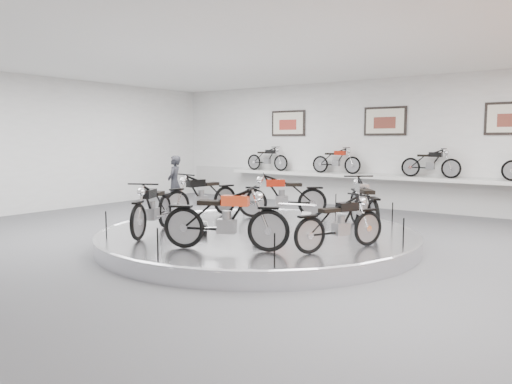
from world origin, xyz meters
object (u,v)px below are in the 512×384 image
Objects in this scene: bike_d at (152,207)px; display_platform at (258,238)px; bike_e at (225,218)px; bike_b at (283,195)px; shelf at (380,177)px; bike_f at (340,223)px; bike_a at (364,203)px; visitor at (174,183)px; bike_c at (202,195)px.

display_platform is at bearing 108.76° from bike_d.
bike_e is (2.11, -0.31, 0.02)m from bike_d.
bike_e is (1.16, -3.53, 0.01)m from bike_b.
shelf is 7.38m from bike_f.
bike_d is (-3.14, -2.91, -0.02)m from bike_a.
bike_d is 1.06× the size of visitor.
bike_f is at bearing 39.28° from visitor.
bike_d is at bearing -134.81° from display_platform.
bike_a is 4.28m from bike_d.
shelf is 6.27× the size of bike_d.
bike_d is at bearing -100.60° from shelf.
visitor reaches higher than bike_c.
display_platform is at bearing 36.13° from visitor.
bike_d is at bearing 25.49° from bike_c.
bike_b reaches higher than bike_d.
bike_d reaches higher than bike_f.
bike_a is (1.66, 1.42, 0.69)m from display_platform.
bike_c is (-1.52, -1.15, 0.00)m from bike_b.
display_platform is 2.02m from bike_e.
bike_e is 7.27m from visitor.
bike_a reaches higher than bike_b.
display_platform is 3.55× the size of bike_c.
bike_c is at bearing 168.99° from bike_d.
bike_a reaches higher than display_platform.
shelf is 6.17m from bike_c.
visitor is (-3.03, 2.11, -0.00)m from bike_c.
bike_a is 1.03× the size of bike_b.
bike_e is at bearing -85.57° from shelf.
bike_a is at bearing -71.53° from shelf.
bike_c reaches higher than shelf.
bike_f is at bearing 155.04° from bike_a.
shelf is 8.02m from bike_d.
bike_c is 2.14m from bike_d.
bike_c reaches higher than bike_d.
bike_a is 6.86m from visitor.
bike_e is at bearing 150.80° from bike_f.
bike_f is (1.53, 1.15, -0.07)m from bike_e.
bike_e reaches higher than bike_d.
bike_f is at bearing 76.49° from bike_d.
bike_b reaches higher than shelf.
shelf is 7.01× the size of bike_f.
bike_f is (0.50, -2.07, -0.08)m from bike_a.
bike_b is at bearing 83.56° from bike_e.
bike_d is 3.73m from bike_f.
bike_f is 7.98m from visitor.
shelf is 5.25m from bike_a.
display_platform is at bearing 69.38° from bike_b.
bike_b reaches higher than bike_f.
bike_a reaches higher than shelf.
visitor is (-4.55, 0.96, 0.00)m from bike_b.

